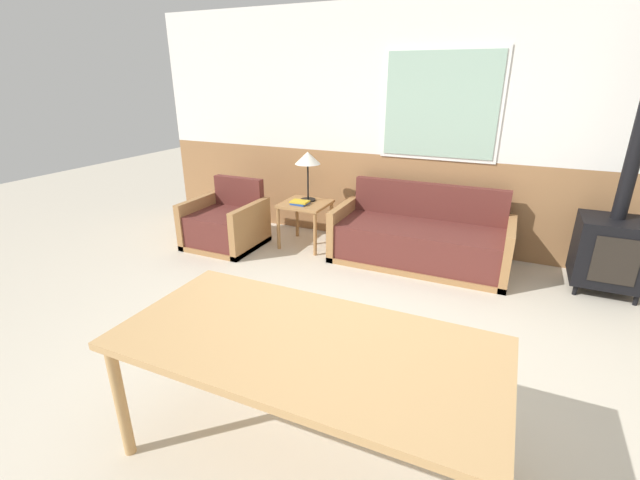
% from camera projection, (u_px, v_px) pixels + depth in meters
% --- Properties ---
extents(ground_plane, '(16.00, 16.00, 0.00)m').
position_uv_depth(ground_plane, '(343.00, 373.00, 2.97)').
color(ground_plane, beige).
extents(wall_back, '(7.20, 0.09, 2.70)m').
position_uv_depth(wall_back, '(433.00, 131.00, 4.71)').
color(wall_back, '#996B42').
rests_on(wall_back, ground_plane).
extents(couch, '(1.85, 0.79, 0.82)m').
position_uv_depth(couch, '(419.00, 241.00, 4.63)').
color(couch, '#9E7042').
rests_on(couch, ground_plane).
extents(armchair, '(0.82, 0.77, 0.77)m').
position_uv_depth(armchair, '(226.00, 226.00, 5.13)').
color(armchair, '#9E7042').
rests_on(armchair, ground_plane).
extents(side_table, '(0.53, 0.53, 0.54)m').
position_uv_depth(side_table, '(305.00, 210.00, 5.06)').
color(side_table, '#9E7042').
rests_on(side_table, ground_plane).
extents(table_lamp, '(0.30, 0.30, 0.58)m').
position_uv_depth(table_lamp, '(308.00, 160.00, 4.93)').
color(table_lamp, black).
rests_on(table_lamp, side_table).
extents(book_stack, '(0.21, 0.17, 0.04)m').
position_uv_depth(book_stack, '(300.00, 203.00, 4.96)').
color(book_stack, '#234799').
rests_on(book_stack, side_table).
extents(dining_table, '(1.89, 0.91, 0.73)m').
position_uv_depth(dining_table, '(306.00, 352.00, 2.10)').
color(dining_table, tan).
rests_on(dining_table, ground_plane).
extents(wood_stove, '(0.60, 0.53, 2.40)m').
position_uv_depth(wood_stove, '(614.00, 237.00, 3.93)').
color(wood_stove, black).
rests_on(wood_stove, ground_plane).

